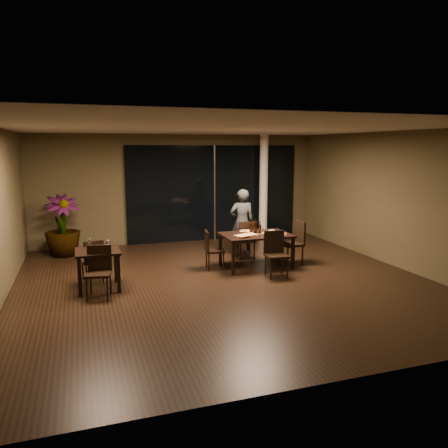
# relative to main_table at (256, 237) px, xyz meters

# --- Properties ---
(ground) EXTENTS (8.00, 8.00, 0.00)m
(ground) POSITION_rel_main_table_xyz_m (-1.00, -0.80, -0.68)
(ground) COLOR black
(ground) RESTS_ON ground
(wall_back) EXTENTS (8.00, 0.10, 3.00)m
(wall_back) POSITION_rel_main_table_xyz_m (-1.00, 3.25, 0.82)
(wall_back) COLOR #463D25
(wall_back) RESTS_ON ground
(wall_front) EXTENTS (8.00, 0.10, 3.00)m
(wall_front) POSITION_rel_main_table_xyz_m (-1.00, -4.85, 0.82)
(wall_front) COLOR #463D25
(wall_front) RESTS_ON ground
(wall_right) EXTENTS (0.10, 8.00, 3.00)m
(wall_right) POSITION_rel_main_table_xyz_m (3.05, -0.80, 0.82)
(wall_right) COLOR #463D25
(wall_right) RESTS_ON ground
(ceiling) EXTENTS (8.00, 8.00, 0.04)m
(ceiling) POSITION_rel_main_table_xyz_m (-1.00, -0.80, 2.34)
(ceiling) COLOR silver
(ceiling) RESTS_ON wall_back
(window_panel) EXTENTS (5.00, 0.06, 2.70)m
(window_panel) POSITION_rel_main_table_xyz_m (0.00, 3.16, 0.67)
(window_panel) COLOR black
(window_panel) RESTS_ON ground
(column) EXTENTS (0.24, 0.24, 3.00)m
(column) POSITION_rel_main_table_xyz_m (1.40, 2.85, 0.82)
(column) COLOR white
(column) RESTS_ON ground
(main_table) EXTENTS (1.50, 1.00, 0.75)m
(main_table) POSITION_rel_main_table_xyz_m (0.00, 0.00, 0.00)
(main_table) COLOR black
(main_table) RESTS_ON ground
(side_table) EXTENTS (0.80, 0.80, 0.75)m
(side_table) POSITION_rel_main_table_xyz_m (-3.40, -0.50, -0.05)
(side_table) COLOR black
(side_table) RESTS_ON ground
(chair_main_far) EXTENTS (0.45, 0.45, 0.93)m
(chair_main_far) POSITION_rel_main_table_xyz_m (0.04, 0.71, -0.16)
(chair_main_far) COLOR black
(chair_main_far) RESTS_ON ground
(chair_main_near) EXTENTS (0.48, 0.48, 0.94)m
(chair_main_near) POSITION_rel_main_table_xyz_m (0.13, -0.75, -0.15)
(chair_main_near) COLOR black
(chair_main_near) RESTS_ON ground
(chair_main_left) EXTENTS (0.44, 0.44, 0.86)m
(chair_main_left) POSITION_rel_main_table_xyz_m (-0.99, 0.15, -0.20)
(chair_main_left) COLOR black
(chair_main_left) RESTS_ON ground
(chair_main_right) EXTENTS (0.47, 0.47, 0.99)m
(chair_main_right) POSITION_rel_main_table_xyz_m (0.95, -0.03, -0.12)
(chair_main_right) COLOR black
(chair_main_right) RESTS_ON ground
(chair_side_far) EXTENTS (0.47, 0.47, 0.85)m
(chair_side_far) POSITION_rel_main_table_xyz_m (-3.48, 0.00, -0.20)
(chair_side_far) COLOR black
(chair_side_far) RESTS_ON ground
(chair_side_near) EXTENTS (0.51, 0.51, 0.92)m
(chair_side_near) POSITION_rel_main_table_xyz_m (-3.40, -0.94, -0.16)
(chair_side_near) COLOR black
(chair_side_near) RESTS_ON ground
(diner) EXTENTS (0.61, 0.45, 1.64)m
(diner) POSITION_rel_main_table_xyz_m (0.10, 1.15, 0.15)
(diner) COLOR #2B2E30
(diner) RESTS_ON ground
(potted_plant) EXTENTS (0.99, 0.99, 1.50)m
(potted_plant) POSITION_rel_main_table_xyz_m (-4.11, 2.44, 0.07)
(potted_plant) COLOR #1D4F1A
(potted_plant) RESTS_ON ground
(pizza_board_left) EXTENTS (0.52, 0.29, 0.01)m
(pizza_board_left) POSITION_rel_main_table_xyz_m (-0.30, -0.17, 0.08)
(pizza_board_left) COLOR #483117
(pizza_board_left) RESTS_ON main_table
(pizza_board_right) EXTENTS (0.68, 0.53, 0.01)m
(pizza_board_right) POSITION_rel_main_table_xyz_m (0.35, -0.12, 0.08)
(pizza_board_right) COLOR #442616
(pizza_board_right) RESTS_ON main_table
(oblong_pizza_left) EXTENTS (0.53, 0.39, 0.02)m
(oblong_pizza_left) POSITION_rel_main_table_xyz_m (-0.30, -0.17, 0.10)
(oblong_pizza_left) COLOR maroon
(oblong_pizza_left) RESTS_ON pizza_board_left
(oblong_pizza_right) EXTENTS (0.45, 0.23, 0.02)m
(oblong_pizza_right) POSITION_rel_main_table_xyz_m (0.35, -0.12, 0.10)
(oblong_pizza_right) COLOR #6D090A
(oblong_pizza_right) RESTS_ON pizza_board_right
(round_pizza) EXTENTS (0.29, 0.29, 0.01)m
(round_pizza) POSITION_rel_main_table_xyz_m (-0.11, 0.34, 0.08)
(round_pizza) COLOR red
(round_pizza) RESTS_ON main_table
(bottle_a) EXTENTS (0.07, 0.07, 0.32)m
(bottle_a) POSITION_rel_main_table_xyz_m (-0.09, 0.08, 0.24)
(bottle_a) COLOR black
(bottle_a) RESTS_ON main_table
(bottle_b) EXTENTS (0.06, 0.06, 0.28)m
(bottle_b) POSITION_rel_main_table_xyz_m (0.09, -0.01, 0.22)
(bottle_b) COLOR black
(bottle_b) RESTS_ON main_table
(bottle_c) EXTENTS (0.07, 0.07, 0.32)m
(bottle_c) POSITION_rel_main_table_xyz_m (0.02, 0.09, 0.23)
(bottle_c) COLOR black
(bottle_c) RESTS_ON main_table
(tumbler_left) EXTENTS (0.07, 0.07, 0.08)m
(tumbler_left) POSITION_rel_main_table_xyz_m (-0.24, 0.08, 0.11)
(tumbler_left) COLOR white
(tumbler_left) RESTS_ON main_table
(tumbler_right) EXTENTS (0.07, 0.07, 0.08)m
(tumbler_right) POSITION_rel_main_table_xyz_m (0.23, 0.15, 0.12)
(tumbler_right) COLOR white
(tumbler_right) RESTS_ON main_table
(napkin_near) EXTENTS (0.20, 0.16, 0.01)m
(napkin_near) POSITION_rel_main_table_xyz_m (0.52, -0.14, 0.08)
(napkin_near) COLOR silver
(napkin_near) RESTS_ON main_table
(napkin_far) EXTENTS (0.20, 0.16, 0.01)m
(napkin_far) POSITION_rel_main_table_xyz_m (0.49, 0.23, 0.08)
(napkin_far) COLOR silver
(napkin_far) RESTS_ON main_table
(wine_glass_a) EXTENTS (0.09, 0.09, 0.20)m
(wine_glass_a) POSITION_rel_main_table_xyz_m (-3.54, -0.39, 0.17)
(wine_glass_a) COLOR white
(wine_glass_a) RESTS_ON side_table
(wine_glass_b) EXTENTS (0.09, 0.09, 0.19)m
(wine_glass_b) POSITION_rel_main_table_xyz_m (-3.21, -0.57, 0.17)
(wine_glass_b) COLOR white
(wine_glass_b) RESTS_ON side_table
(side_napkin) EXTENTS (0.20, 0.14, 0.01)m
(side_napkin) POSITION_rel_main_table_xyz_m (-3.35, -0.67, 0.08)
(side_napkin) COLOR white
(side_napkin) RESTS_ON side_table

